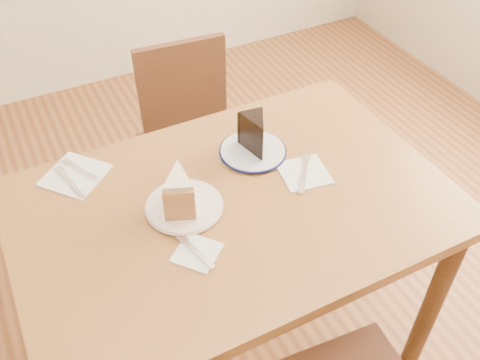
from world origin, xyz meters
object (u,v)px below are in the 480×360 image
object	(u,v)px
plate_navy	(253,151)
chocolate_cake	(257,137)
chair_far	(196,143)
plate_cream	(184,206)
carrot_cake	(179,190)
table	(234,225)

from	to	relation	value
plate_navy	chocolate_cake	distance (m)	0.06
chair_far	plate_navy	world-z (taller)	chair_far
chair_far	chocolate_cake	xyz separation A→B (m)	(0.01, -0.46, 0.35)
plate_cream	carrot_cake	xyz separation A→B (m)	(-0.01, 0.01, 0.05)
chair_far	table	bearing A→B (deg)	81.93
chair_far	chocolate_cake	distance (m)	0.58
plate_cream	carrot_cake	size ratio (longest dim) A/B	1.84
table	chocolate_cake	xyz separation A→B (m)	(0.15, 0.15, 0.16)
chair_far	plate_cream	world-z (taller)	chair_far
chair_far	carrot_cake	distance (m)	0.71
plate_navy	chocolate_cake	xyz separation A→B (m)	(0.01, -0.01, 0.06)
plate_navy	chocolate_cake	size ratio (longest dim) A/B	1.84
table	carrot_cake	distance (m)	0.22
plate_cream	chocolate_cake	size ratio (longest dim) A/B	1.92
plate_cream	plate_navy	bearing A→B (deg)	23.83
plate_cream	chocolate_cake	bearing A→B (deg)	21.80
table	plate_navy	xyz separation A→B (m)	(0.15, 0.16, 0.10)
chair_far	plate_navy	xyz separation A→B (m)	(0.01, -0.45, 0.29)
plate_cream	chocolate_cake	xyz separation A→B (m)	(0.28, 0.11, 0.06)
table	plate_cream	xyz separation A→B (m)	(-0.13, 0.04, 0.10)
plate_cream	carrot_cake	bearing A→B (deg)	114.27
carrot_cake	chocolate_cake	bearing A→B (deg)	41.26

